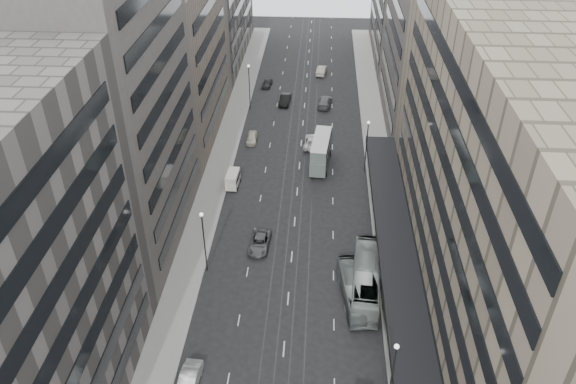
% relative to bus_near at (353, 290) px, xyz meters
% --- Properties ---
extents(ground, '(220.00, 220.00, 0.00)m').
position_rel_bus_near_xyz_m(ground, '(-7.04, -8.32, -1.34)').
color(ground, black).
rests_on(ground, ground).
extents(sidewalk_right, '(4.00, 125.00, 0.15)m').
position_rel_bus_near_xyz_m(sidewalk_right, '(4.96, 29.18, -1.26)').
color(sidewalk_right, gray).
rests_on(sidewalk_right, ground).
extents(sidewalk_left, '(4.00, 125.00, 0.15)m').
position_rel_bus_near_xyz_m(sidewalk_left, '(-19.04, 29.18, -1.26)').
color(sidewalk_left, gray).
rests_on(sidewalk_left, ground).
extents(department_store, '(19.20, 60.00, 30.00)m').
position_rel_bus_near_xyz_m(department_store, '(14.41, -0.32, 13.61)').
color(department_store, gray).
rests_on(department_store, ground).
extents(building_right_mid, '(15.00, 28.00, 24.00)m').
position_rel_bus_near_xyz_m(building_right_mid, '(14.46, 43.68, 10.66)').
color(building_right_mid, '#47423E').
rests_on(building_right_mid, ground).
extents(building_left_b, '(15.00, 26.00, 34.00)m').
position_rel_bus_near_xyz_m(building_left_b, '(-28.54, 10.68, 15.66)').
color(building_left_b, '#47423E').
rests_on(building_left_b, ground).
extents(building_left_c, '(15.00, 28.00, 25.00)m').
position_rel_bus_near_xyz_m(building_left_c, '(-28.54, 37.68, 11.16)').
color(building_left_c, '#675C50').
rests_on(building_left_c, ground).
extents(lamp_right_near, '(0.44, 0.44, 8.32)m').
position_rel_bus_near_xyz_m(lamp_right_near, '(2.66, -13.32, 3.87)').
color(lamp_right_near, '#262628').
rests_on(lamp_right_near, ground).
extents(lamp_right_far, '(0.44, 0.44, 8.32)m').
position_rel_bus_near_xyz_m(lamp_right_far, '(2.66, 26.68, 3.87)').
color(lamp_right_far, '#262628').
rests_on(lamp_right_far, ground).
extents(lamp_left_near, '(0.44, 0.44, 8.32)m').
position_rel_bus_near_xyz_m(lamp_left_near, '(-16.74, 3.68, 3.87)').
color(lamp_left_near, '#262628').
rests_on(lamp_left_near, ground).
extents(lamp_left_far, '(0.44, 0.44, 8.32)m').
position_rel_bus_near_xyz_m(lamp_left_far, '(-16.74, 46.68, 3.87)').
color(lamp_left_far, '#262628').
rests_on(lamp_left_far, ground).
extents(bus_near, '(3.55, 9.82, 2.67)m').
position_rel_bus_near_xyz_m(bus_near, '(0.00, 0.00, 0.00)').
color(bus_near, slate).
rests_on(bus_near, ground).
extents(bus_far, '(3.93, 12.56, 3.44)m').
position_rel_bus_near_xyz_m(bus_far, '(1.46, 1.49, 0.38)').
color(bus_far, '#939F98').
rests_on(bus_far, ground).
extents(double_decker, '(3.26, 8.56, 4.58)m').
position_rel_bus_near_xyz_m(double_decker, '(-3.90, 27.92, 1.13)').
color(double_decker, slate).
rests_on(double_decker, ground).
extents(panel_van, '(1.88, 3.60, 2.22)m').
position_rel_bus_near_xyz_m(panel_van, '(-16.24, 21.49, -0.11)').
color(panel_van, silver).
rests_on(panel_van, ground).
extents(sedan_1, '(2.01, 4.83, 1.55)m').
position_rel_bus_near_xyz_m(sedan_1, '(-15.54, -12.27, -0.56)').
color(sedan_1, '#B4B4B0').
rests_on(sedan_1, ground).
extents(sedan_2, '(2.65, 5.20, 1.41)m').
position_rel_bus_near_xyz_m(sedan_2, '(-11.06, 8.25, -0.63)').
color(sedan_2, '#525254').
rests_on(sedan_2, ground).
extents(sedan_4, '(1.70, 4.09, 1.38)m').
position_rel_bus_near_xyz_m(sedan_4, '(-15.04, 34.69, -0.65)').
color(sedan_4, beige).
rests_on(sedan_4, ground).
extents(sedan_5, '(2.09, 5.03, 1.62)m').
position_rel_bus_near_xyz_m(sedan_5, '(-10.62, 49.18, -0.53)').
color(sedan_5, black).
rests_on(sedan_5, ground).
extents(sedan_6, '(2.78, 5.50, 1.49)m').
position_rel_bus_near_xyz_m(sedan_6, '(-5.31, 33.97, -0.59)').
color(sedan_6, silver).
rests_on(sedan_6, ground).
extents(sedan_7, '(2.92, 5.78, 1.61)m').
position_rel_bus_near_xyz_m(sedan_7, '(-3.35, 48.78, -0.53)').
color(sedan_7, '#565658').
rests_on(sedan_7, ground).
extents(sedan_8, '(2.04, 4.19, 1.38)m').
position_rel_bus_near_xyz_m(sedan_8, '(-14.61, 56.77, -0.65)').
color(sedan_8, '#242426').
rests_on(sedan_8, ground).
extents(sedan_9, '(2.31, 5.08, 1.62)m').
position_rel_bus_near_xyz_m(sedan_9, '(-4.15, 63.59, -0.53)').
color(sedan_9, '#AB9F8E').
rests_on(sedan_9, ground).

